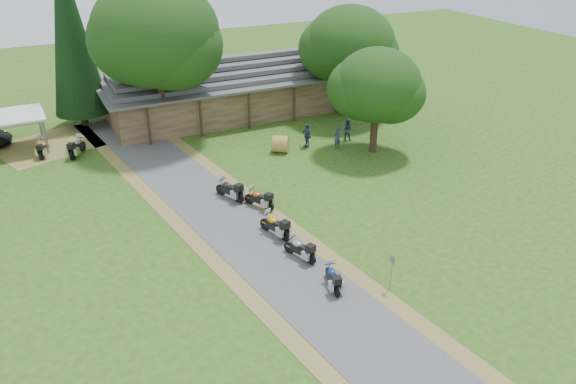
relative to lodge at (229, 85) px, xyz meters
name	(u,v)px	position (x,y,z in m)	size (l,w,h in m)	color
ground	(289,274)	(-6.00, -24.00, -2.45)	(120.00, 120.00, 0.00)	#284814
driveway	(248,238)	(-6.50, -20.00, -2.45)	(46.00, 46.00, 0.00)	#4B4A4D
lodge	(229,85)	(0.00, 0.00, 0.00)	(21.40, 9.40, 4.90)	brown
carport	(1,135)	(-17.88, -1.22, -1.11)	(6.17, 4.11, 2.67)	silver
motorcycle_row_a	(333,277)	(-4.64, -25.82, -1.85)	(1.74, 0.57, 1.19)	navy
motorcycle_row_b	(300,248)	(-4.92, -23.00, -1.82)	(1.84, 0.60, 1.26)	#929399
motorcycle_row_c	(275,224)	(-5.11, -20.43, -1.76)	(2.02, 0.66, 1.38)	#DEA900
motorcycle_row_d	(259,198)	(-4.61, -17.12, -1.81)	(1.88, 0.61, 1.29)	#C15014
motorcycle_row_e	(230,189)	(-5.77, -15.33, -1.75)	(2.03, 0.66, 1.39)	black
motorcycle_carport_a	(43,147)	(-15.33, -3.23, -1.81)	(1.86, 0.61, 1.27)	gold
motorcycle_carport_b	(77,146)	(-13.17, -4.23, -1.74)	(2.07, 0.68, 1.42)	gray
person_a	(337,135)	(4.19, -11.17, -1.41)	(0.59, 0.43, 2.09)	#2F3D5A
person_b	(347,128)	(5.69, -10.08, -1.46)	(0.56, 0.40, 1.97)	#2F3D5A
person_c	(307,133)	(2.30, -9.99, -1.38)	(0.61, 0.44, 2.15)	#2F3D5A
hay_bale	(281,144)	(0.16, -9.99, -1.84)	(1.22, 1.22, 1.12)	olive
sign_post	(391,272)	(-2.31, -27.14, -1.50)	(0.34, 0.06, 1.89)	gray
oak_lodge_left	(158,55)	(-6.53, -3.37, 3.91)	(9.17, 9.17, 12.73)	#173810
oak_lodge_right	(349,59)	(8.71, -5.07, 2.38)	(7.38, 7.38, 9.66)	#173810
oak_driveway	(376,98)	(6.23, -12.85, 1.54)	(6.08, 6.08, 7.99)	#173810
cedar_near	(71,36)	(-11.74, 2.12, 4.68)	(4.25, 4.25, 14.27)	black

